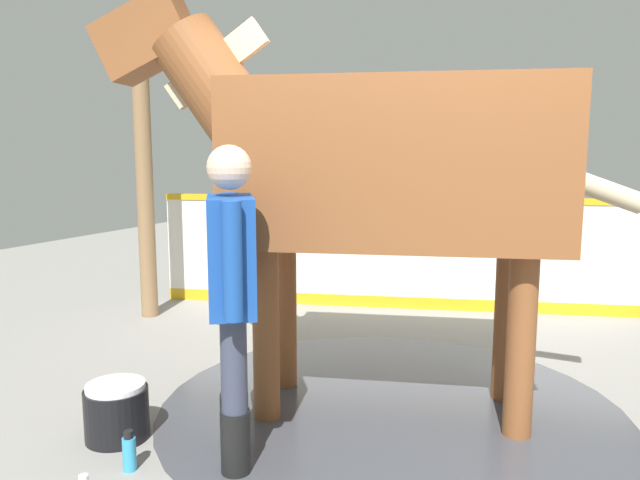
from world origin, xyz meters
name	(u,v)px	position (x,y,z in m)	size (l,w,h in m)	color
ground_plane	(440,425)	(0.00, 0.00, -0.01)	(16.00, 16.00, 0.02)	gray
wet_patch	(390,407)	(0.34, -0.10, 0.00)	(2.88, 2.88, 0.00)	#42444C
barrier_wall	(401,257)	(0.98, -2.48, 0.53)	(4.81, 1.36, 1.14)	white
roof_post_near	(144,179)	(3.12, -1.18, 1.33)	(0.16, 0.16, 2.66)	olive
horse	(375,164)	(0.45, -0.07, 1.52)	(3.18, 1.40, 2.56)	brown
handler	(232,286)	(0.87, 0.86, 0.93)	(0.44, 0.56, 1.62)	black
wash_bucket	(117,411)	(1.61, 0.91, 0.16)	(0.35, 0.35, 0.32)	black
bottle_shampoo	(129,452)	(1.31, 1.15, 0.10)	(0.07, 0.07, 0.21)	#3399CC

